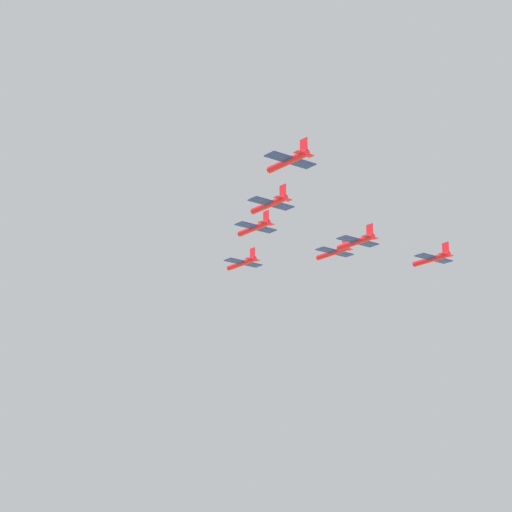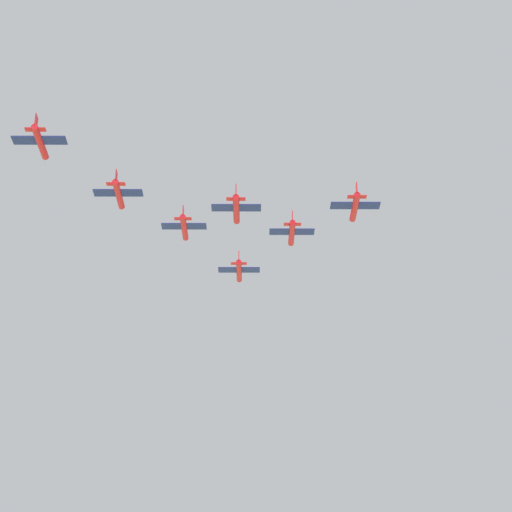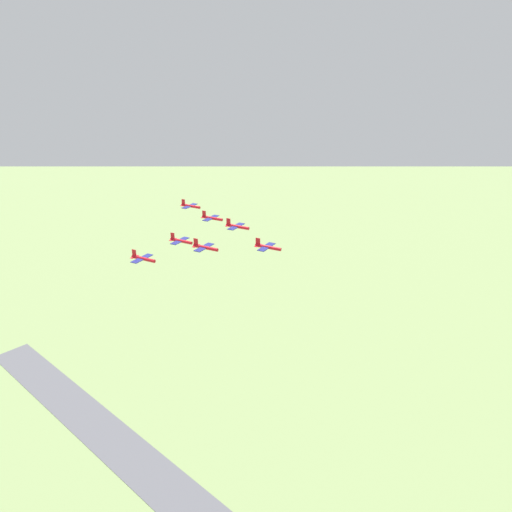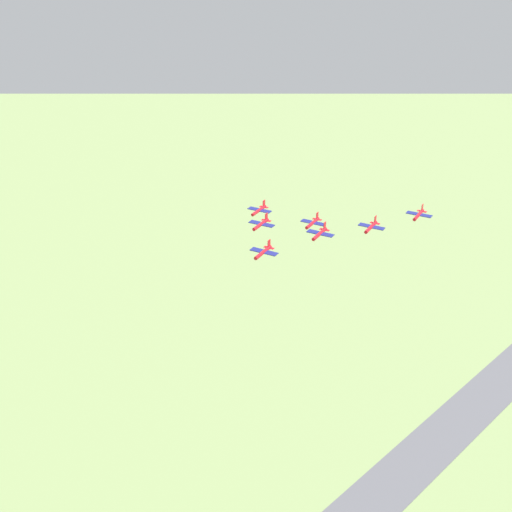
% 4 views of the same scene
% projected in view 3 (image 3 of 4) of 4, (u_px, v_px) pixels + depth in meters
% --- Properties ---
extents(jet_0, '(8.53, 8.87, 2.96)m').
position_uv_depth(jet_0, '(267.00, 247.00, 155.93)').
color(jet_0, red).
extents(jet_1, '(8.53, 8.87, 2.96)m').
position_uv_depth(jet_1, '(237.00, 226.00, 170.97)').
color(jet_1, red).
extents(jet_2, '(8.53, 8.87, 2.96)m').
position_uv_depth(jet_2, '(205.00, 247.00, 155.19)').
color(jet_2, red).
extents(jet_3, '(8.53, 8.87, 2.96)m').
position_uv_depth(jet_3, '(211.00, 218.00, 187.27)').
color(jet_3, red).
extents(jet_4, '(8.53, 8.87, 2.96)m').
position_uv_depth(jet_4, '(180.00, 241.00, 172.12)').
color(jet_4, red).
extents(jet_5, '(8.53, 8.87, 2.96)m').
position_uv_depth(jet_5, '(143.00, 258.00, 155.78)').
color(jet_5, red).
extents(jet_6, '(8.53, 8.87, 2.96)m').
position_uv_depth(jet_6, '(190.00, 206.00, 202.80)').
color(jet_6, red).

